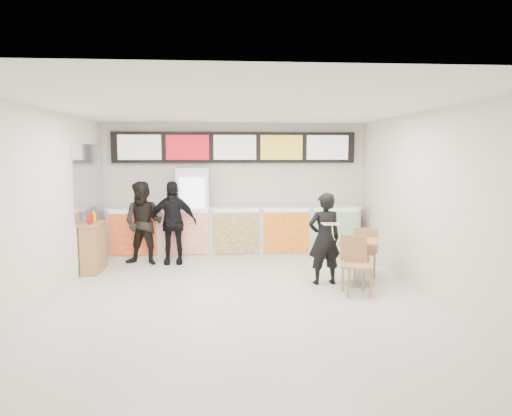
{
  "coord_description": "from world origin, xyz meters",
  "views": [
    {
      "loc": [
        -0.28,
        -7.02,
        2.31
      ],
      "look_at": [
        0.32,
        1.2,
        1.33
      ],
      "focal_mm": 32.0,
      "sensor_mm": 36.0,
      "label": 1
    }
  ],
  "objects": [
    {
      "name": "pizza_slice",
      "position": [
        1.51,
        0.36,
        1.16
      ],
      "size": [
        0.36,
        0.36,
        0.02
      ],
      "color": "beige",
      "rests_on": "customer_main"
    },
    {
      "name": "menu_board",
      "position": [
        0.0,
        3.41,
        2.45
      ],
      "size": [
        5.5,
        0.14,
        0.7
      ],
      "color": "black",
      "rests_on": "wall_back"
    },
    {
      "name": "condiment_ledge",
      "position": [
        -2.82,
        1.98,
        0.49
      ],
      "size": [
        0.35,
        0.87,
        1.15
      ],
      "color": "#B67E53",
      "rests_on": "floor"
    },
    {
      "name": "floor",
      "position": [
        0.0,
        0.0,
        0.0
      ],
      "size": [
        7.0,
        7.0,
        0.0
      ],
      "primitive_type": "plane",
      "color": "beige",
      "rests_on": "ground"
    },
    {
      "name": "wall_back",
      "position": [
        0.0,
        3.5,
        1.5
      ],
      "size": [
        6.0,
        0.0,
        6.0
      ],
      "primitive_type": "plane",
      "rotation": [
        1.57,
        0.0,
        0.0
      ],
      "color": "silver",
      "rests_on": "floor"
    },
    {
      "name": "customer_left",
      "position": [
        -1.93,
        2.5,
        0.87
      ],
      "size": [
        0.97,
        0.83,
        1.74
      ],
      "primitive_type": "imported",
      "rotation": [
        0.0,
        0.0,
        -0.22
      ],
      "color": "black",
      "rests_on": "floor"
    },
    {
      "name": "customer_main",
      "position": [
        1.51,
        0.81,
        0.82
      ],
      "size": [
        0.64,
        0.47,
        1.64
      ],
      "primitive_type": "imported",
      "rotation": [
        0.0,
        0.0,
        3.28
      ],
      "color": "black",
      "rests_on": "floor"
    },
    {
      "name": "wall_right",
      "position": [
        3.0,
        0.0,
        1.5
      ],
      "size": [
        0.0,
        7.0,
        7.0
      ],
      "primitive_type": "plane",
      "rotation": [
        1.57,
        0.0,
        -1.57
      ],
      "color": "silver",
      "rests_on": "floor"
    },
    {
      "name": "ceiling",
      "position": [
        0.0,
        0.0,
        3.0
      ],
      "size": [
        7.0,
        7.0,
        0.0
      ],
      "primitive_type": "plane",
      "rotation": [
        3.14,
        0.0,
        0.0
      ],
      "color": "white",
      "rests_on": "wall_back"
    },
    {
      "name": "service_counter",
      "position": [
        0.0,
        3.09,
        0.57
      ],
      "size": [
        5.56,
        0.77,
        1.14
      ],
      "color": "silver",
      "rests_on": "floor"
    },
    {
      "name": "mirror_panel",
      "position": [
        -2.99,
        2.45,
        1.75
      ],
      "size": [
        0.01,
        2.0,
        1.5
      ],
      "primitive_type": "cube",
      "color": "#B2B7BF",
      "rests_on": "wall_left"
    },
    {
      "name": "wall_left",
      "position": [
        -3.0,
        0.0,
        1.5
      ],
      "size": [
        0.0,
        7.0,
        7.0
      ],
      "primitive_type": "plane",
      "rotation": [
        1.57,
        0.0,
        1.57
      ],
      "color": "silver",
      "rests_on": "floor"
    },
    {
      "name": "drinks_fridge",
      "position": [
        -0.93,
        3.11,
        1.0
      ],
      "size": [
        0.7,
        0.67,
        2.0
      ],
      "color": "white",
      "rests_on": "floor"
    },
    {
      "name": "cafe_table",
      "position": [
        2.11,
        0.69,
        0.56
      ],
      "size": [
        1.02,
        1.69,
        0.96
      ],
      "rotation": [
        0.0,
        0.0,
        -0.37
      ],
      "color": "#B67E53",
      "rests_on": "floor"
    },
    {
      "name": "customer_mid",
      "position": [
        -1.35,
        2.55,
        0.87
      ],
      "size": [
        1.03,
        0.43,
        1.75
      ],
      "primitive_type": "imported",
      "rotation": [
        0.0,
        0.0,
        0.01
      ],
      "color": "black",
      "rests_on": "floor"
    }
  ]
}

